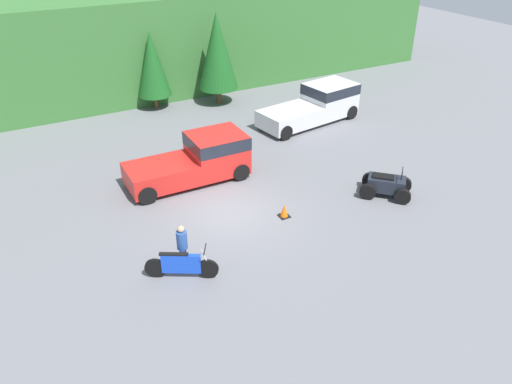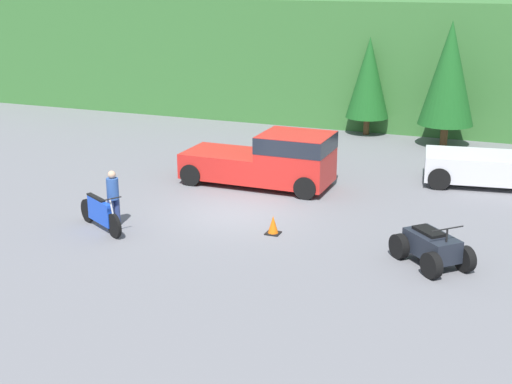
% 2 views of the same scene
% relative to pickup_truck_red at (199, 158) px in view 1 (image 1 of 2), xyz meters
% --- Properties ---
extents(ground_plane, '(80.00, 80.00, 0.00)m').
position_rel_pickup_truck_red_xyz_m(ground_plane, '(-0.05, -3.16, -1.02)').
color(ground_plane, slate).
extents(hillside_backdrop, '(44.00, 6.00, 5.97)m').
position_rel_pickup_truck_red_xyz_m(hillside_backdrop, '(-0.05, 12.84, 1.96)').
color(hillside_backdrop, '#387033').
rests_on(hillside_backdrop, ground_plane).
extents(tree_left, '(1.97, 1.97, 4.48)m').
position_rel_pickup_truck_red_xyz_m(tree_left, '(1.18, 9.44, 1.61)').
color(tree_left, brown).
rests_on(tree_left, ground_plane).
extents(tree_mid_left, '(2.36, 2.36, 5.36)m').
position_rel_pickup_truck_red_xyz_m(tree_mid_left, '(4.84, 8.40, 2.13)').
color(tree_mid_left, brown).
rests_on(tree_mid_left, ground_plane).
extents(pickup_truck_red, '(5.30, 2.23, 1.96)m').
position_rel_pickup_truck_red_xyz_m(pickup_truck_red, '(0.00, 0.00, 0.00)').
color(pickup_truck_red, red).
rests_on(pickup_truck_red, ground_plane).
extents(pickup_truck_second, '(6.10, 2.97, 1.96)m').
position_rel_pickup_truck_red_xyz_m(pickup_truck_second, '(8.44, 3.17, 0.00)').
color(pickup_truck_second, silver).
rests_on(pickup_truck_second, ground_plane).
extents(dirt_bike, '(2.15, 1.32, 1.18)m').
position_rel_pickup_truck_red_xyz_m(dirt_bike, '(-3.19, -5.98, -0.53)').
color(dirt_bike, black).
rests_on(dirt_bike, ground_plane).
extents(quad_atv, '(2.34, 2.34, 1.20)m').
position_rel_pickup_truck_red_xyz_m(quad_atv, '(6.25, -5.07, -0.54)').
color(quad_atv, black).
rests_on(quad_atv, ground_plane).
extents(rider_person, '(0.49, 0.49, 1.72)m').
position_rel_pickup_truck_red_xyz_m(rider_person, '(-2.96, -5.59, -0.09)').
color(rider_person, navy).
rests_on(rider_person, ground_plane).
extents(traffic_cone, '(0.42, 0.42, 0.55)m').
position_rel_pickup_truck_red_xyz_m(traffic_cone, '(1.66, -4.45, -0.77)').
color(traffic_cone, black).
rests_on(traffic_cone, ground_plane).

